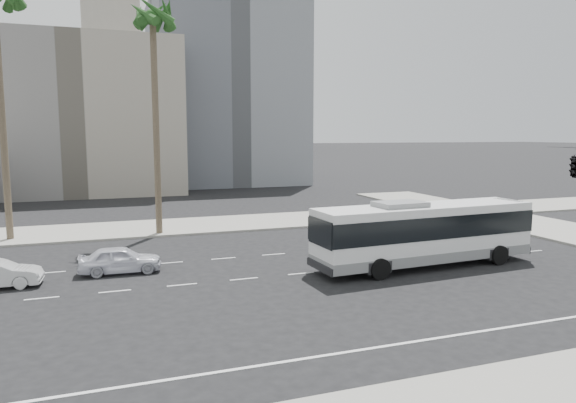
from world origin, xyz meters
name	(u,v)px	position (x,y,z in m)	size (l,w,h in m)	color
ground	(301,274)	(0.00, 0.00, 0.00)	(700.00, 700.00, 0.00)	black
sidewalk_north	(230,223)	(0.00, 15.50, 0.07)	(120.00, 7.00, 0.15)	gray
midrise_beige_west	(75,118)	(-12.00, 45.00, 9.00)	(24.00, 18.00, 18.00)	gray
midrise_gray_center	(224,93)	(8.00, 52.00, 13.00)	(20.00, 20.00, 26.00)	slate
civic_tower	(112,68)	(-2.00, 250.00, 38.83)	(42.00, 42.00, 129.00)	beige
highrise_right	(216,75)	(45.00, 230.00, 35.00)	(26.00, 26.00, 70.00)	#535963
highrise_far	(250,92)	(70.00, 260.00, 30.00)	(22.00, 22.00, 60.00)	#535963
city_bus	(424,232)	(6.76, -0.75, 1.88)	(12.56, 3.48, 3.57)	silver
car_a	(120,260)	(-8.63, 3.29, 0.69)	(4.08, 1.64, 1.39)	silver
palm_near	(153,22)	(-5.67, 12.98, 14.45)	(4.74, 4.74, 15.95)	brown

